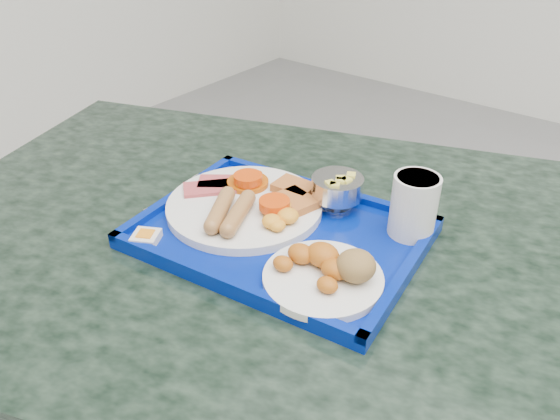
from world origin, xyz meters
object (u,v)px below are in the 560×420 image
object	(u,v)px
main_plate	(249,204)
table	(283,326)
fruit_bowl	(337,188)
bread_plate	(328,271)
juice_cup	(414,204)
tray	(280,234)

from	to	relation	value
main_plate	table	bearing A→B (deg)	-3.15
table	main_plate	bearing A→B (deg)	176.85
table	fruit_bowl	world-z (taller)	fruit_bowl
bread_plate	fruit_bowl	size ratio (longest dim) A/B	1.96
bread_plate	juice_cup	distance (m)	0.19
tray	main_plate	world-z (taller)	main_plate
tray	fruit_bowl	distance (m)	0.13
main_plate	bread_plate	world-z (taller)	bread_plate
main_plate	bread_plate	size ratio (longest dim) A/B	1.55
fruit_bowl	bread_plate	bearing A→B (deg)	-60.47
tray	bread_plate	distance (m)	0.14
juice_cup	main_plate	bearing A→B (deg)	-156.11
table	tray	world-z (taller)	tray
tray	bread_plate	bearing A→B (deg)	-23.39
bread_plate	main_plate	bearing A→B (deg)	160.75
tray	juice_cup	world-z (taller)	juice_cup
tray	bread_plate	xyz separation A→B (m)	(0.13, -0.05, 0.02)
bread_plate	fruit_bowl	distance (m)	0.20
tray	fruit_bowl	xyz separation A→B (m)	(0.03, 0.11, 0.04)
fruit_bowl	main_plate	bearing A→B (deg)	-138.29
bread_plate	fruit_bowl	xyz separation A→B (m)	(-0.10, 0.17, 0.02)
juice_cup	bread_plate	bearing A→B (deg)	-101.43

